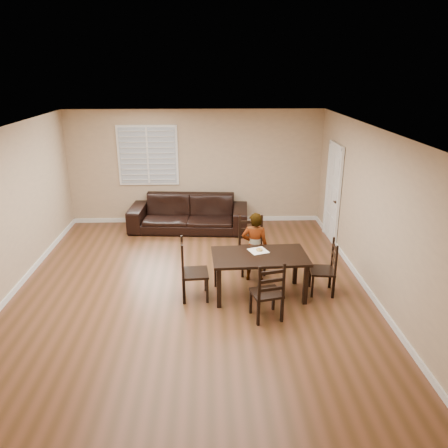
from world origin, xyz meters
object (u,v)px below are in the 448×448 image
at_px(chair_far, 269,295).
at_px(sofa, 189,213).
at_px(chair_near, 251,246).
at_px(donut, 259,249).
at_px(dining_table, 260,260).
at_px(chair_right, 329,270).
at_px(child, 255,247).
at_px(chair_left, 187,272).

height_order(chair_far, sofa, chair_far).
bearing_deg(chair_near, donut, -90.37).
height_order(dining_table, chair_right, chair_right).
xyz_separation_m(child, sofa, (-1.27, 2.60, -0.24)).
distance_m(chair_near, chair_left, 1.54).
relative_size(chair_right, donut, 8.35).
relative_size(dining_table, chair_right, 1.69).
xyz_separation_m(chair_right, donut, (-1.16, 0.14, 0.32)).
xyz_separation_m(chair_near, donut, (0.06, -0.82, 0.28)).
bearing_deg(chair_left, chair_far, -125.84).
bearing_deg(chair_near, chair_left, -141.80).
height_order(chair_left, child, child).
relative_size(dining_table, chair_left, 1.54).
distance_m(dining_table, chair_far, 0.84).
relative_size(dining_table, donut, 14.08).
height_order(chair_far, child, child).
height_order(donut, sofa, sofa).
height_order(chair_right, donut, chair_right).
distance_m(chair_left, chair_right, 2.36).
height_order(chair_near, child, child).
xyz_separation_m(donut, sofa, (-1.30, 2.99, -0.35)).
bearing_deg(child, chair_near, -78.68).
height_order(chair_right, child, child).
relative_size(chair_right, child, 0.74).
bearing_deg(donut, chair_near, 94.11).
xyz_separation_m(child, donut, (0.04, -0.38, 0.12)).
xyz_separation_m(chair_near, chair_far, (0.10, -1.81, -0.04)).
distance_m(chair_near, child, 0.46).
xyz_separation_m(dining_table, chair_left, (-1.18, -0.05, -0.17)).
distance_m(dining_table, chair_left, 1.20).
relative_size(chair_far, chair_left, 0.94).
height_order(chair_far, chair_left, chair_left).
height_order(chair_left, chair_right, chair_left).
bearing_deg(donut, child, 95.31).
relative_size(chair_right, sofa, 0.35).
bearing_deg(chair_far, child, -100.01).
xyz_separation_m(chair_far, donut, (-0.05, 0.99, 0.31)).
distance_m(chair_right, sofa, 3.98).
xyz_separation_m(chair_left, chair_right, (2.35, 0.09, -0.04)).
height_order(chair_left, donut, chair_left).
distance_m(chair_left, child, 1.32).
bearing_deg(donut, chair_far, -87.39).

